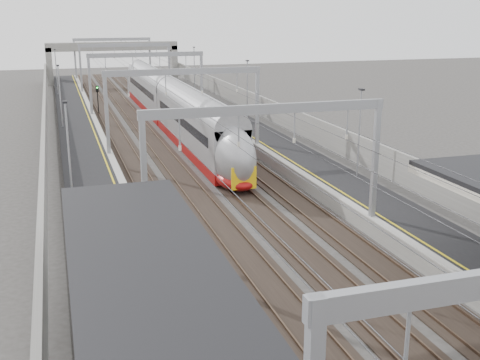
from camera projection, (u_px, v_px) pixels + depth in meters
platform_left at (86, 153)px, 50.86m from camera, size 4.00×120.00×1.00m
platform_right at (264, 141)px, 55.41m from camera, size 4.00×120.00×1.00m
tracks at (179, 152)px, 53.26m from camera, size 11.40×140.00×0.20m
overhead_line at (163, 75)px, 57.68m from camera, size 13.00×140.00×6.60m
overbridge at (113, 52)px, 102.38m from camera, size 22.00×2.20×6.90m
wall_left at (45, 142)px, 49.65m from camera, size 0.30×120.00×3.20m
wall_right at (296, 127)px, 56.03m from camera, size 0.30×120.00×3.20m
train at (175, 112)px, 61.33m from camera, size 2.75×50.19×4.35m
signal_green at (98, 95)px, 71.68m from camera, size 0.32×0.32×3.48m
signal_red_near at (160, 87)px, 78.69m from camera, size 0.32×0.32×3.48m
signal_red_far at (184, 91)px, 75.01m from camera, size 0.32×0.32×3.48m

